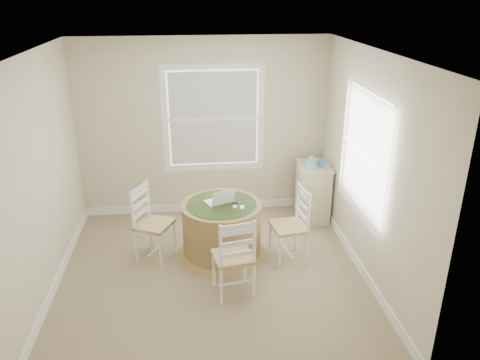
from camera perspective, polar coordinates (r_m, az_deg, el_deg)
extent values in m
cube|color=#917E5C|center=(5.73, -3.40, -11.58)|extent=(3.60, 3.60, 0.02)
cube|color=white|center=(4.79, -4.14, 15.39)|extent=(3.60, 3.60, 0.02)
cube|color=#C1B498|center=(6.83, -4.50, 6.27)|extent=(3.60, 0.02, 2.60)
cube|color=#C1B498|center=(3.50, -2.21, -10.30)|extent=(3.60, 0.02, 2.60)
cube|color=#C1B498|center=(5.36, -23.42, -0.17)|extent=(0.02, 3.60, 2.60)
cube|color=#C1B498|center=(5.49, 15.48, 1.42)|extent=(0.02, 3.60, 2.60)
cube|color=white|center=(7.26, -4.20, -3.22)|extent=(3.60, 0.02, 0.12)
cube|color=white|center=(5.91, -21.37, -11.33)|extent=(0.02, 3.60, 0.12)
cube|color=white|center=(6.03, 14.08, -9.65)|extent=(0.02, 3.60, 0.12)
cylinder|color=olive|center=(5.93, -2.24, -5.80)|extent=(0.98, 0.98, 0.64)
cone|color=olive|center=(6.11, -2.19, -8.72)|extent=(1.18, 1.18, 0.07)
cylinder|color=olive|center=(5.79, -2.29, -3.11)|extent=(1.00, 1.00, 0.03)
cylinder|color=#2F451E|center=(5.79, -2.29, -2.97)|extent=(0.87, 0.87, 0.01)
cone|color=#2F451E|center=(5.81, -2.28, -3.46)|extent=(0.96, 0.96, 0.10)
cube|color=white|center=(5.85, -2.64, -2.65)|extent=(0.37, 0.33, 0.02)
cube|color=silver|center=(5.85, -2.64, -2.56)|extent=(0.28, 0.21, 0.00)
cube|color=black|center=(5.70, -2.01, -2.15)|extent=(0.31, 0.18, 0.20)
ellipsoid|color=white|center=(5.69, -0.66, -3.28)|extent=(0.07, 0.10, 0.03)
cube|color=#B7BABF|center=(5.69, 0.25, -3.38)|extent=(0.06, 0.09, 0.02)
cube|color=black|center=(5.80, -0.54, -2.80)|extent=(0.07, 0.06, 0.02)
cube|color=beige|center=(6.96, 8.86, -1.46)|extent=(0.48, 0.63, 0.81)
cube|color=beige|center=(6.80, 9.07, 1.75)|extent=(0.52, 0.66, 0.02)
cube|color=#C0BD8E|center=(7.02, 6.81, -3.30)|extent=(0.06, 0.51, 0.17)
cube|color=#C0BD8E|center=(6.92, 6.91, -1.44)|extent=(0.06, 0.51, 0.17)
cube|color=#C0BD8E|center=(6.83, 7.00, 0.39)|extent=(0.06, 0.51, 0.17)
cube|color=#5DA7D6|center=(6.63, 8.62, 1.78)|extent=(0.13, 0.13, 0.10)
cube|color=#E0ED53|center=(6.86, 9.50, 2.27)|extent=(0.16, 0.11, 0.06)
cube|color=#3768A5|center=(6.72, 9.93, 2.08)|extent=(0.09, 0.09, 0.12)
cylinder|color=beige|center=(6.89, 8.70, 2.55)|extent=(0.07, 0.07, 0.09)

